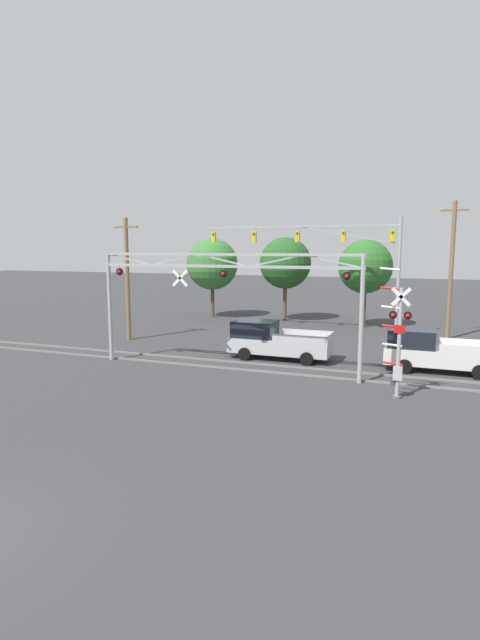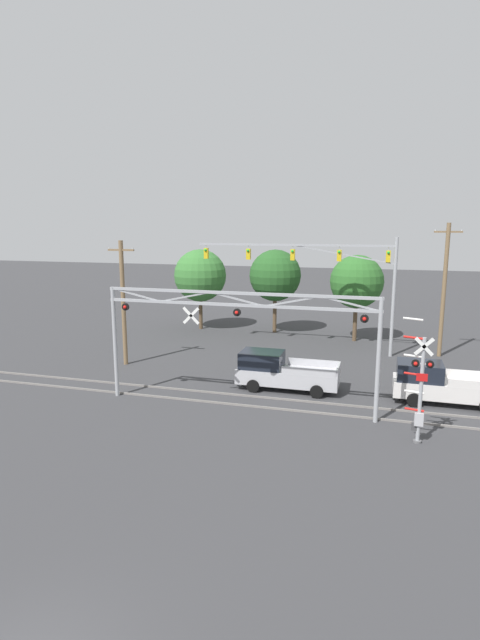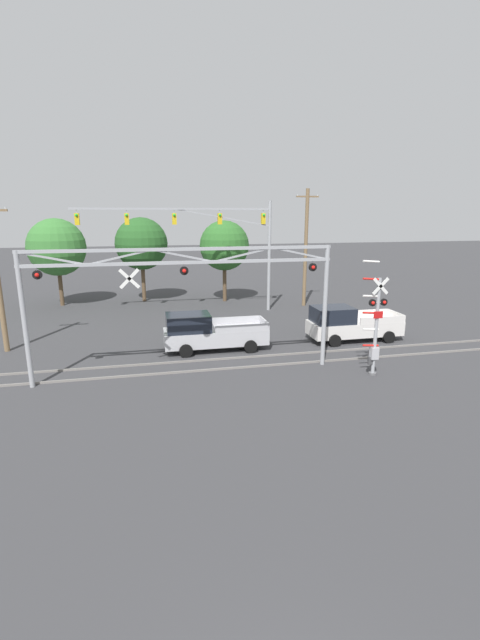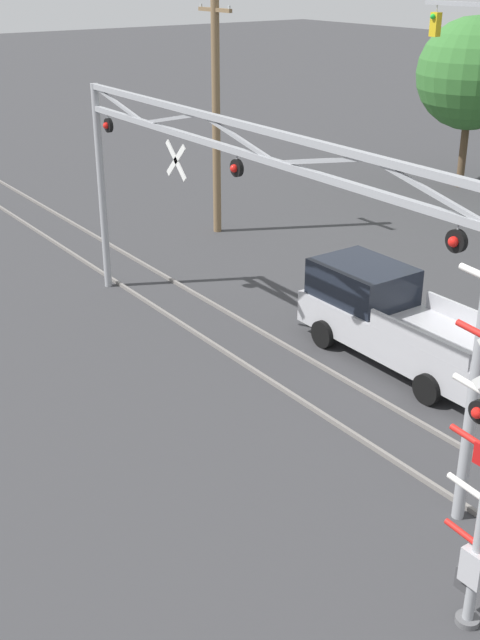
% 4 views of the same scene
% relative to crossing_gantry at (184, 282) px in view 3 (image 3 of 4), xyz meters
% --- Properties ---
extents(rail_track_near, '(80.00, 0.08, 0.10)m').
position_rel_crossing_gantry_xyz_m(rail_track_near, '(0.02, 0.28, -4.30)').
color(rail_track_near, gray).
rests_on(rail_track_near, ground_plane).
extents(rail_track_far, '(80.00, 0.08, 0.10)m').
position_rel_crossing_gantry_xyz_m(rail_track_far, '(0.02, 1.72, -4.30)').
color(rail_track_far, gray).
rests_on(rail_track_far, ground_plane).
extents(crossing_gantry, '(13.61, 0.26, 5.87)m').
position_rel_crossing_gantry_xyz_m(crossing_gantry, '(0.00, 0.00, 0.00)').
color(crossing_gantry, '#9EA0A5').
rests_on(crossing_gantry, ground_plane).
extents(crossing_signal_mast, '(1.32, 0.35, 5.34)m').
position_rel_crossing_gantry_xyz_m(crossing_signal_mast, '(8.40, -1.82, -2.16)').
color(crossing_signal_mast, '#9EA0A5').
rests_on(crossing_signal_mast, ground_plane).
extents(traffic_signal_span, '(14.15, 0.39, 8.21)m').
position_rel_crossing_gantry_xyz_m(traffic_signal_span, '(3.58, 12.51, 1.57)').
color(traffic_signal_span, '#9EA0A5').
rests_on(traffic_signal_span, ground_plane).
extents(pickup_truck_lead, '(5.59, 2.21, 2.07)m').
position_rel_crossing_gantry_xyz_m(pickup_truck_lead, '(1.54, 3.51, -3.35)').
color(pickup_truck_lead, '#B7B7BC').
rests_on(pickup_truck_lead, ground_plane).
extents(pickup_truck_following, '(5.41, 2.21, 2.07)m').
position_rel_crossing_gantry_xyz_m(pickup_truck_following, '(9.85, 3.57, -3.36)').
color(pickup_truck_following, silver).
rests_on(pickup_truck_following, ground_plane).
extents(utility_pole_right, '(1.80, 0.28, 9.16)m').
position_rel_crossing_gantry_xyz_m(utility_pole_right, '(10.79, 13.47, 0.37)').
color(utility_pole_right, brown).
rests_on(utility_pole_right, ground_plane).
extents(background_tree_beyond_span, '(4.51, 4.51, 6.96)m').
position_rel_crossing_gantry_xyz_m(background_tree_beyond_span, '(-8.46, 17.71, 0.34)').
color(background_tree_beyond_span, brown).
rests_on(background_tree_beyond_span, ground_plane).
extents(background_tree_far_left_verge, '(4.32, 4.32, 7.01)m').
position_rel_crossing_gantry_xyz_m(background_tree_far_left_verge, '(-1.91, 18.08, 0.49)').
color(background_tree_far_left_verge, brown).
rests_on(background_tree_far_left_verge, ground_plane).
extents(background_tree_far_right_verge, '(4.12, 4.12, 6.76)m').
position_rel_crossing_gantry_xyz_m(background_tree_far_right_verge, '(4.83, 16.66, 0.33)').
color(background_tree_far_right_verge, brown).
rests_on(background_tree_far_right_verge, ground_plane).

